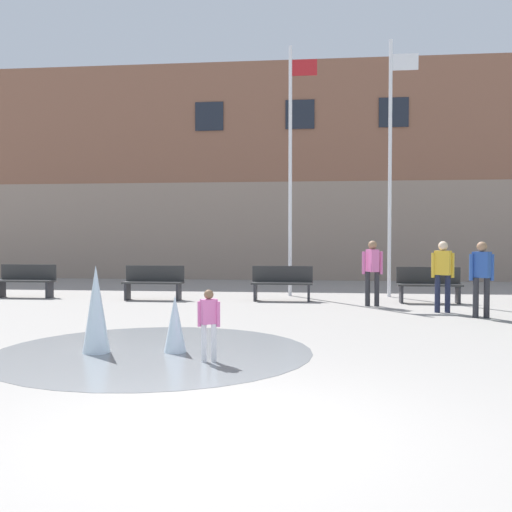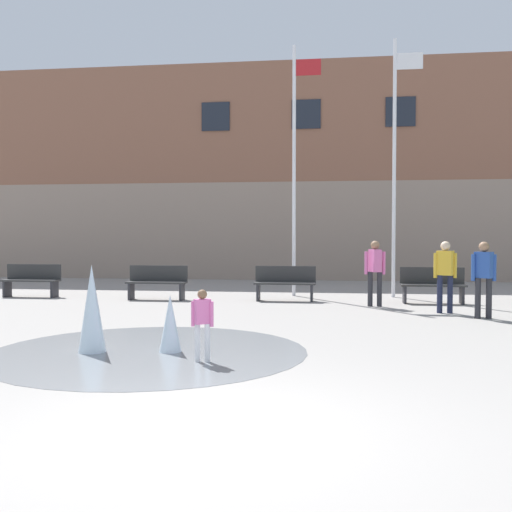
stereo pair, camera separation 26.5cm
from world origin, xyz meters
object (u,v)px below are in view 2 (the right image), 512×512
Objects in this scene: park_bench_under_left_flagpole at (157,282)px; park_bench_center at (285,283)px; park_bench_under_right_flagpole at (433,285)px; child_with_pink_shirt at (202,319)px; flagpole_left at (295,163)px; teen_by_trashcan at (445,271)px; adult_watching at (375,268)px; park_bench_left_of_flagpoles at (32,280)px; flagpole_right at (395,160)px; adult_near_bench at (484,273)px.

park_bench_center is at bearing 2.35° from park_bench_under_left_flagpole.
child_with_pink_shirt reaches higher than park_bench_under_right_flagpole.
flagpole_left reaches higher than park_bench_center.
adult_watching is at bearing -8.04° from teen_by_trashcan.
adult_watching is (9.37, -1.06, 0.45)m from park_bench_left_of_flagpoles.
flagpole_right reaches higher than park_bench_center.
teen_by_trashcan is 0.22× the size of flagpole_left.
park_bench_left_of_flagpoles is 3.70m from park_bench_under_left_flagpole.
park_bench_under_left_flagpole is at bearing 19.52° from adult_near_bench.
park_bench_under_right_flagpole is (3.75, -0.11, 0.00)m from park_bench_center.
park_bench_left_of_flagpoles is 0.23× the size of flagpole_left.
park_bench_center is 5.19m from adult_near_bench.
teen_by_trashcan is (10.82, -2.12, 0.45)m from park_bench_left_of_flagpoles.
park_bench_center is at bearing -96.99° from flagpole_left.
teen_by_trashcan is at bearing -28.64° from park_bench_center.
teen_by_trashcan is 5.67m from flagpole_left.
park_bench_under_left_flagpole is at bearing -179.76° from park_bench_under_right_flagpole.
park_bench_center is 7.75m from child_with_pink_shirt.
child_with_pink_shirt is 7.31m from adult_watching.
teen_by_trashcan reaches higher than park_bench_left_of_flagpoles.
park_bench_center is 3.57m from flagpole_left.
park_bench_under_left_flagpole is at bearing -177.65° from park_bench_center.
adult_watching is at bearing -6.45° from park_bench_left_of_flagpoles.
park_bench_left_of_flagpoles is 8.09m from flagpole_left.
teen_by_trashcan is (7.13, -1.88, 0.45)m from park_bench_under_left_flagpole.
flagpole_right is (6.37, 1.51, 3.33)m from park_bench_under_left_flagpole.
adult_near_bench is 1.01m from teen_by_trashcan.
flagpole_left reaches higher than teen_by_trashcan.
park_bench_under_left_flagpole is 0.23× the size of flagpole_left.
adult_watching is 0.22× the size of flagpole_right.
flagpole_left is at bearing -15.86° from teen_by_trashcan.
park_bench_under_left_flagpole is 1.00× the size of park_bench_center.
park_bench_under_left_flagpole is 1.01× the size of teen_by_trashcan.
flagpole_right is at bearing 36.21° from child_with_pink_shirt.
flagpole_left is at bearing 22.86° from park_bench_under_left_flagpole.
flagpole_right is (2.95, 1.37, 3.33)m from park_bench_center.
adult_near_bench is 1.00× the size of teen_by_trashcan.
park_bench_center is (7.11, -0.09, 0.00)m from park_bench_left_of_flagpoles.
park_bench_center is 1.01× the size of adult_watching.
park_bench_under_right_flagpole is at bearing -22.53° from flagpole_left.
adult_watching is 1.00× the size of teen_by_trashcan.
park_bench_center is 0.23× the size of flagpole_left.
child_with_pink_shirt reaches higher than park_bench_center.
adult_near_bench is at bearing -33.01° from park_bench_center.
adult_near_bench is at bearing 156.40° from teen_by_trashcan.
park_bench_under_right_flagpole is 1.97m from teen_by_trashcan.
park_bench_under_left_flagpole is 1.62× the size of child_with_pink_shirt.
park_bench_under_left_flagpole is 1.00× the size of park_bench_under_right_flagpole.
park_bench_under_left_flagpole is at bearing 78.02° from child_with_pink_shirt.
park_bench_center is at bearing -133.75° from adult_watching.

